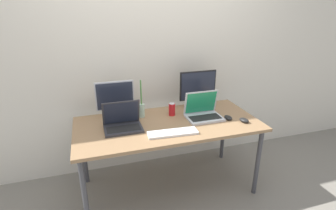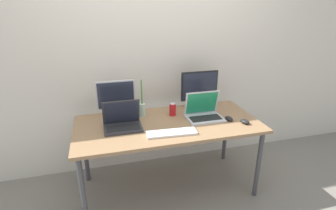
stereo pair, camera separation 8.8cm
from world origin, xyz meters
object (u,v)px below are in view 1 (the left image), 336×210
at_px(bamboo_vase, 142,109).
at_px(monitor_left, 115,98).
at_px(keyboard_main, 173,133).
at_px(soda_can_near_keyboard, 172,109).
at_px(mouse_by_keyboard, 244,120).
at_px(monitor_center, 198,89).
at_px(laptop_secondary, 203,112).
at_px(mouse_by_laptop, 228,118).
at_px(laptop_silver, 123,122).
at_px(work_desk, 168,128).

bearing_deg(bamboo_vase, monitor_left, 161.50).
height_order(keyboard_main, soda_can_near_keyboard, soda_can_near_keyboard).
bearing_deg(mouse_by_keyboard, soda_can_near_keyboard, 130.72).
xyz_separation_m(monitor_center, mouse_by_keyboard, (0.27, -0.49, -0.19)).
distance_m(laptop_secondary, mouse_by_laptop, 0.25).
bearing_deg(laptop_secondary, laptop_silver, -179.47).
bearing_deg(bamboo_vase, keyboard_main, -68.16).
xyz_separation_m(monitor_center, laptop_silver, (-0.85, -0.28, -0.15)).
bearing_deg(laptop_silver, mouse_by_keyboard, -10.86).
distance_m(work_desk, mouse_by_keyboard, 0.73).
bearing_deg(work_desk, mouse_by_laptop, -9.29).
bearing_deg(bamboo_vase, laptop_silver, -137.23).
xyz_separation_m(monitor_left, bamboo_vase, (0.24, -0.08, -0.11)).
xyz_separation_m(laptop_silver, keyboard_main, (0.40, -0.24, -0.05)).
bearing_deg(mouse_by_laptop, mouse_by_keyboard, -44.90).
relative_size(laptop_silver, bamboo_vase, 0.88).
xyz_separation_m(laptop_secondary, soda_can_near_keyboard, (-0.27, 0.15, 0.00)).
bearing_deg(mouse_by_keyboard, monitor_center, 101.16).
distance_m(monitor_left, mouse_by_keyboard, 1.26).
bearing_deg(mouse_by_laptop, soda_can_near_keyboard, 152.89).
height_order(monitor_left, laptop_secondary, monitor_left).
bearing_deg(work_desk, keyboard_main, -97.26).
bearing_deg(soda_can_near_keyboard, bamboo_vase, 170.95).
bearing_deg(laptop_secondary, bamboo_vase, 161.18).
distance_m(laptop_secondary, soda_can_near_keyboard, 0.31).
height_order(monitor_center, mouse_by_keyboard, monitor_center).
height_order(mouse_by_keyboard, soda_can_near_keyboard, soda_can_near_keyboard).
distance_m(work_desk, bamboo_vase, 0.33).
bearing_deg(keyboard_main, mouse_by_laptop, 16.24).
height_order(monitor_center, laptop_secondary, monitor_center).
bearing_deg(mouse_by_laptop, bamboo_vase, 159.47).
xyz_separation_m(keyboard_main, soda_can_near_keyboard, (0.12, 0.39, 0.05)).
bearing_deg(monitor_center, mouse_by_keyboard, -61.17).
distance_m(work_desk, laptop_silver, 0.44).
distance_m(mouse_by_keyboard, bamboo_vase, 0.99).
bearing_deg(work_desk, laptop_secondary, 2.58).
bearing_deg(laptop_silver, mouse_by_laptop, -5.93).
bearing_deg(soda_can_near_keyboard, mouse_by_laptop, -27.79).
xyz_separation_m(work_desk, monitor_left, (-0.45, 0.29, 0.25)).
distance_m(work_desk, keyboard_main, 0.24).
bearing_deg(soda_can_near_keyboard, mouse_by_keyboard, -31.60).
bearing_deg(keyboard_main, laptop_secondary, 35.88).
distance_m(monitor_center, mouse_by_laptop, 0.46).
distance_m(mouse_by_keyboard, mouse_by_laptop, 0.15).
xyz_separation_m(mouse_by_keyboard, mouse_by_laptop, (-0.11, 0.11, -0.00)).
xyz_separation_m(work_desk, mouse_by_keyboard, (0.69, -0.21, 0.08)).
distance_m(keyboard_main, bamboo_vase, 0.48).
relative_size(laptop_secondary, keyboard_main, 0.79).
relative_size(monitor_left, keyboard_main, 0.85).
bearing_deg(mouse_by_laptop, monitor_center, 113.84).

